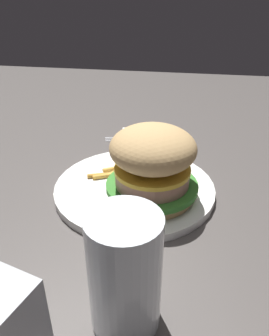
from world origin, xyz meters
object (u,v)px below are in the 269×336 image
Objects in this scene: drink_glass at (125,277)px; sandwich at (153,163)px; plate at (134,188)px; fork at (145,136)px; fries_pile at (124,169)px; napkin at (146,137)px.

sandwich is at bearing 179.97° from drink_glass.
fork is (-0.21, -0.01, -0.00)m from plate.
fries_pile is at bearing -168.16° from drink_glass.
sandwich is 0.79× the size of fork.
plate is 0.23m from drink_glass.
plate is at bearing -130.63° from sandwich.
fork is 1.40× the size of drink_glass.
fries_pile reaches higher than napkin.
plate is at bearing 3.34° from napkin.
sandwich is at bearing 49.37° from plate.
sandwich reaches higher than plate.
fries_pile is 0.17m from napkin.
plate is at bearing 3.77° from fork.
napkin is 0.90× the size of drink_glass.
fork is at bearing -73.61° from napkin.
sandwich is 0.25m from fork.
plate reaches higher than fork.
fork reaches higher than napkin.
sandwich reaches higher than napkin.
sandwich is (0.03, 0.03, 0.06)m from plate.
fries_pile reaches higher than plate.
plate is 0.07m from sandwich.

